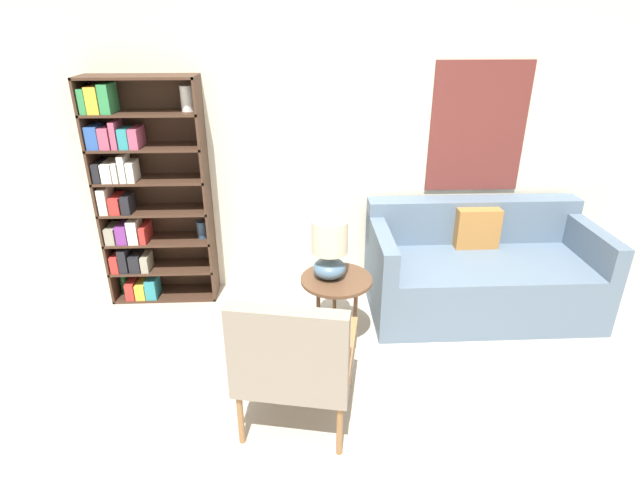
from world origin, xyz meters
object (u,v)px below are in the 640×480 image
object	(u,v)px
bookshelf	(141,195)
armchair	(294,357)
side_table	(336,286)
couch	(479,272)
table_lamp	(330,247)

from	to	relation	value
bookshelf	armchair	xyz separation A→B (m)	(1.23, -1.62, -0.42)
armchair	side_table	world-z (taller)	armchair
bookshelf	side_table	world-z (taller)	bookshelf
couch	table_lamp	distance (m)	1.43
armchair	side_table	size ratio (longest dim) A/B	1.67
side_table	table_lamp	xyz separation A→B (m)	(-0.05, 0.02, 0.30)
couch	side_table	world-z (taller)	couch
bookshelf	side_table	size ratio (longest dim) A/B	3.40
table_lamp	armchair	bearing A→B (deg)	-106.52
couch	table_lamp	size ratio (longest dim) A/B	4.08
bookshelf	armchair	world-z (taller)	bookshelf
armchair	side_table	distance (m)	0.91
armchair	table_lamp	distance (m)	0.95
bookshelf	table_lamp	distance (m)	1.68
armchair	table_lamp	world-z (taller)	table_lamp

